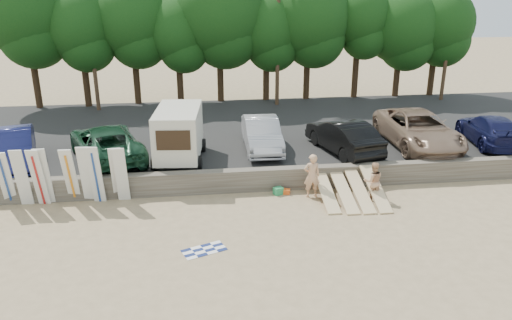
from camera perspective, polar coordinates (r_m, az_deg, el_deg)
The scene contains 30 objects.
ground at distance 19.84m, azimuth 4.31°, elevation -6.69°, with size 120.00×120.00×0.00m, color tan.
seawall at distance 22.32m, azimuth 2.83°, elevation -2.11°, with size 44.00×0.50×1.00m, color #6B6356.
parking_lot at distance 29.36m, azimuth 0.31°, elevation 3.08°, with size 44.00×14.50×0.70m, color #282828.
treeline at distance 35.06m, azimuth -2.53°, elevation 15.81°, with size 33.53×6.59×9.39m.
utility_poles at distance 34.01m, azimuth 2.52°, elevation 14.13°, with size 25.80×0.26×9.00m.
box_trailer at distance 23.77m, azimuth -8.83°, elevation 3.19°, with size 2.57×4.14×2.52m.
car_0 at distance 25.62m, azimuth -26.03°, elevation 1.23°, with size 1.77×5.08×1.67m, color #131745.
car_1 at distance 24.79m, azimuth -16.76°, elevation 1.89°, with size 2.81×6.09×1.69m, color #133622.
car_2 at distance 25.24m, azimuth 0.67°, elevation 2.97°, with size 1.70×4.88×1.61m, color #A0A0A5.
car_3 at distance 25.19m, azimuth 9.96°, elevation 2.70°, with size 1.76×5.05×1.67m, color black.
car_4 at distance 27.08m, azimuth 18.05°, elevation 3.35°, with size 2.94×6.38×1.77m, color #856954.
car_5 at distance 28.84m, azimuth 25.22°, elevation 3.14°, with size 2.15×5.29×1.54m, color #0E1034.
surfboard_upright_0 at distance 22.64m, azimuth -26.72°, elevation -1.96°, with size 0.50×0.06×2.60m, color silver.
surfboard_upright_1 at distance 22.39m, azimuth -25.21°, elevation -1.87°, with size 0.50×0.06×2.60m, color silver.
surfboard_upright_2 at distance 22.15m, azimuth -23.63°, elevation -1.87°, with size 0.50×0.06×2.60m, color silver.
surfboard_upright_3 at distance 22.17m, azimuth -23.08°, elevation -1.75°, with size 0.50×0.06×2.60m, color silver.
surfboard_upright_4 at distance 21.91m, azimuth -20.47°, elevation -1.71°, with size 0.50×0.06×2.60m, color silver.
surfboard_upright_5 at distance 21.78m, azimuth -18.82°, elevation -1.58°, with size 0.50×0.06×2.60m, color silver.
surfboard_upright_6 at distance 21.59m, azimuth -17.84°, elevation -1.64°, with size 0.50×0.06×2.60m, color silver.
surfboard_upright_7 at distance 21.53m, azimuth -15.58°, elevation -1.54°, with size 0.50×0.06×2.60m, color silver.
surfboard_upright_8 at distance 21.36m, azimuth -15.15°, elevation -1.65°, with size 0.50×0.06×2.60m, color silver.
surfboard_low_0 at distance 21.42m, azimuth 8.02°, elevation -3.51°, with size 0.56×3.00×0.07m, color #D0B383.
surfboard_low_1 at distance 21.51m, azimuth 10.03°, elevation -3.57°, with size 0.56×3.00×0.07m, color #D0B383.
surfboard_low_2 at distance 21.65m, azimuth 11.75°, elevation -3.43°, with size 0.56×3.00×0.07m, color #D0B383.
surfboard_low_3 at distance 21.79m, azimuth 13.49°, elevation -3.16°, with size 0.56×3.00×0.07m, color #D0B383.
beachgoer_a at distance 21.45m, azimuth 6.40°, elevation -1.79°, with size 0.71×0.47×1.95m, color tan.
beachgoer_b at distance 21.66m, azimuth 13.24°, elevation -2.37°, with size 0.82×0.64×1.69m, color tan.
cooler at distance 21.87m, azimuth 2.56°, elevation -3.55°, with size 0.38×0.30×0.32m, color #268D51.
gear_bag at distance 21.95m, azimuth 3.50°, elevation -3.62°, with size 0.30×0.25×0.22m, color #DA5319.
beach_towel at distance 17.73m, azimuth -5.95°, elevation -10.20°, with size 1.50×1.50×0.00m, color white.
Camera 1 is at (-3.70, -17.35, 8.89)m, focal length 35.00 mm.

